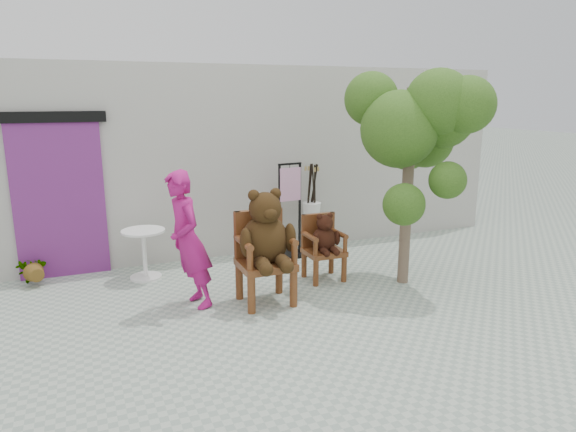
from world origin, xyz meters
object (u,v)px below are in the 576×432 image
object	(u,v)px
chair_big	(265,240)
chair_small	(323,240)
cafe_table	(144,248)
display_stand	(290,221)
person	(188,241)
stool_bucket	(312,213)
tree	(420,125)

from	to	relation	value
chair_big	chair_small	bearing A→B (deg)	25.37
cafe_table	display_stand	xyz separation A→B (m)	(2.28, 0.14, 0.14)
person	stool_bucket	bearing A→B (deg)	113.01
person	tree	world-z (taller)	tree
cafe_table	display_stand	bearing A→B (deg)	3.62
cafe_table	tree	size ratio (longest dim) A/B	0.25
chair_small	cafe_table	size ratio (longest dim) A/B	1.35
chair_big	display_stand	size ratio (longest dim) A/B	0.95
chair_small	stool_bucket	distance (m)	1.39
stool_bucket	tree	world-z (taller)	tree
display_stand	stool_bucket	world-z (taller)	display_stand
chair_big	tree	size ratio (longest dim) A/B	0.50
chair_big	cafe_table	size ratio (longest dim) A/B	2.05
display_stand	tree	xyz separation A→B (m)	(1.15, -1.67, 1.56)
cafe_table	tree	distance (m)	4.12
chair_small	person	world-z (taller)	person
stool_bucket	chair_big	bearing A→B (deg)	-129.08
chair_small	stool_bucket	world-z (taller)	stool_bucket
tree	chair_big	bearing A→B (deg)	178.81
person	display_stand	world-z (taller)	person
cafe_table	stool_bucket	size ratio (longest dim) A/B	0.48
chair_big	tree	distance (m)	2.53
tree	display_stand	bearing A→B (deg)	124.58
chair_small	display_stand	size ratio (longest dim) A/B	0.63
chair_small	chair_big	bearing A→B (deg)	-154.63
chair_small	tree	size ratio (longest dim) A/B	0.33
display_stand	stool_bucket	size ratio (longest dim) A/B	1.04
chair_big	chair_small	world-z (taller)	chair_big
chair_big	tree	bearing A→B (deg)	-1.19
chair_small	cafe_table	distance (m)	2.52
display_stand	tree	size ratio (longest dim) A/B	0.53
tree	cafe_table	bearing A→B (deg)	156.04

